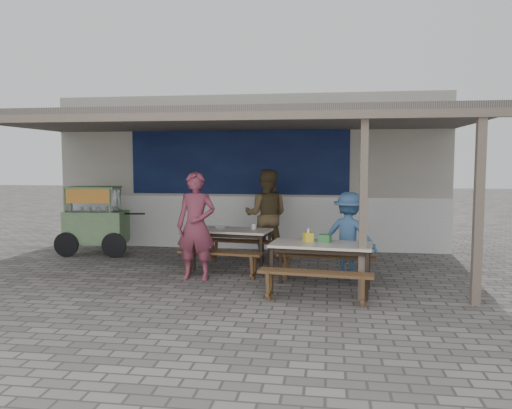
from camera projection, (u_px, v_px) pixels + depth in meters
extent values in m
plane|color=slate|center=(218.00, 278.00, 8.52)|extent=(60.00, 60.00, 0.00)
cube|color=#B0AA9E|center=(251.00, 172.00, 11.92)|extent=(9.00, 1.20, 3.50)
cube|color=silver|center=(247.00, 223.00, 11.40)|extent=(9.00, 0.10, 1.20)
cube|color=#10204E|center=(238.00, 159.00, 11.32)|extent=(5.00, 0.03, 1.60)
cube|color=#605852|center=(229.00, 121.00, 9.27)|extent=(9.00, 4.20, 0.12)
cube|color=#79695B|center=(201.00, 116.00, 7.26)|extent=(9.00, 0.12, 0.12)
cube|color=#79695B|center=(479.00, 209.00, 6.85)|extent=(0.12, 0.12, 2.70)
cube|color=#79695B|center=(363.00, 206.00, 7.18)|extent=(0.11, 0.11, 2.70)
cube|color=beige|center=(232.00, 230.00, 9.17)|extent=(1.47, 0.90, 0.04)
cube|color=black|center=(232.00, 234.00, 9.18)|extent=(1.36, 0.79, 0.06)
cube|color=black|center=(194.00, 252.00, 9.09)|extent=(0.05, 0.05, 0.71)
cube|color=black|center=(261.00, 255.00, 8.74)|extent=(0.05, 0.05, 0.71)
cube|color=black|center=(206.00, 246.00, 9.67)|extent=(0.05, 0.05, 0.71)
cube|color=black|center=(270.00, 249.00, 9.32)|extent=(0.05, 0.05, 0.71)
cube|color=brown|center=(220.00, 253.00, 8.57)|extent=(1.51, 0.47, 0.04)
cube|color=brown|center=(188.00, 264.00, 8.76)|extent=(0.09, 0.28, 0.41)
cube|color=brown|center=(253.00, 268.00, 8.43)|extent=(0.09, 0.28, 0.41)
cube|color=brown|center=(243.00, 241.00, 9.82)|extent=(1.51, 0.47, 0.04)
cube|color=brown|center=(214.00, 251.00, 10.00)|extent=(0.09, 0.28, 0.41)
cube|color=brown|center=(272.00, 254.00, 9.68)|extent=(0.09, 0.28, 0.41)
cube|color=beige|center=(321.00, 245.00, 7.61)|extent=(1.60, 0.93, 0.04)
cube|color=black|center=(321.00, 248.00, 7.62)|extent=(1.49, 0.82, 0.06)
cube|color=black|center=(272.00, 271.00, 7.51)|extent=(0.05, 0.05, 0.71)
cube|color=black|center=(367.00, 276.00, 7.16)|extent=(0.05, 0.05, 0.71)
cube|color=black|center=(280.00, 262.00, 8.13)|extent=(0.05, 0.05, 0.71)
cube|color=black|center=(368.00, 267.00, 7.78)|extent=(0.05, 0.05, 0.71)
cube|color=brown|center=(315.00, 273.00, 7.01)|extent=(1.65, 0.45, 0.04)
cube|color=brown|center=(269.00, 286.00, 7.20)|extent=(0.08, 0.28, 0.41)
cube|color=brown|center=(363.00, 292.00, 6.87)|extent=(0.08, 0.28, 0.41)
cube|color=brown|center=(326.00, 256.00, 8.27)|extent=(1.65, 0.45, 0.04)
cube|color=brown|center=(287.00, 267.00, 8.45)|extent=(0.08, 0.28, 0.41)
cube|color=brown|center=(366.00, 272.00, 8.12)|extent=(0.08, 0.28, 0.41)
cube|color=#719160|center=(96.00, 226.00, 10.69)|extent=(1.30, 0.74, 0.65)
cube|color=#719160|center=(97.00, 242.00, 10.72)|extent=(1.25, 0.70, 0.05)
cylinder|color=black|center=(66.00, 245.00, 10.41)|extent=(0.52, 0.08, 0.52)
cylinder|color=black|center=(114.00, 245.00, 10.33)|extent=(0.52, 0.08, 0.52)
cube|color=silver|center=(93.00, 199.00, 10.64)|extent=(1.06, 0.63, 0.51)
cube|color=#719160|center=(93.00, 187.00, 10.62)|extent=(1.10, 0.67, 0.04)
cube|color=#C33B2E|center=(88.00, 196.00, 10.34)|extent=(0.93, 0.08, 0.30)
cylinder|color=black|center=(130.00, 214.00, 10.61)|extent=(0.65, 0.08, 0.04)
imported|color=brown|center=(196.00, 226.00, 8.39)|extent=(0.68, 0.46, 1.83)
imported|color=brown|center=(266.00, 215.00, 10.00)|extent=(0.90, 0.70, 1.83)
imported|color=#3B6190|center=(349.00, 236.00, 8.45)|extent=(1.09, 0.85, 1.48)
cube|color=gold|center=(308.00, 237.00, 7.79)|extent=(0.18, 0.18, 0.14)
cube|color=#306D39|center=(325.00, 238.00, 7.70)|extent=(0.21, 0.18, 0.12)
cylinder|color=silver|center=(254.00, 226.00, 9.21)|extent=(0.09, 0.09, 0.10)
imported|color=silver|center=(221.00, 227.00, 9.32)|extent=(0.27, 0.27, 0.05)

